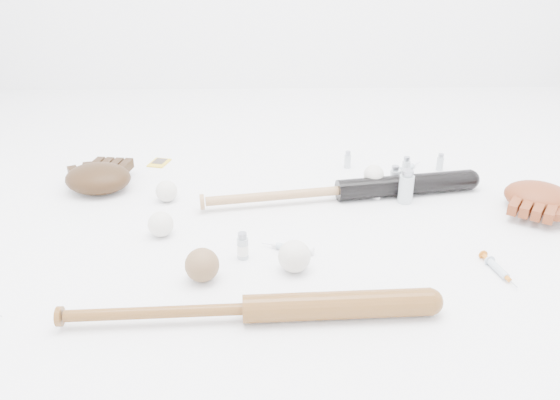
{
  "coord_description": "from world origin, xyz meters",
  "views": [
    {
      "loc": [
        -0.08,
        -1.34,
        0.71
      ],
      "look_at": [
        -0.05,
        0.02,
        0.06
      ],
      "focal_mm": 35.0,
      "sensor_mm": 36.0,
      "label": 1
    }
  ],
  "objects_px": {
    "bat_wood": "(247,309)",
    "glove_dark": "(98,178)",
    "pedestal": "(373,189)",
    "bat_dark": "(341,190)"
  },
  "relations": [
    {
      "from": "bat_wood",
      "to": "glove_dark",
      "type": "relative_size",
      "value": 3.34
    },
    {
      "from": "glove_dark",
      "to": "pedestal",
      "type": "height_order",
      "value": "glove_dark"
    },
    {
      "from": "glove_dark",
      "to": "pedestal",
      "type": "bearing_deg",
      "value": 5.18
    },
    {
      "from": "glove_dark",
      "to": "bat_wood",
      "type": "bearing_deg",
      "value": -45.36
    },
    {
      "from": "bat_wood",
      "to": "pedestal",
      "type": "relative_size",
      "value": 12.82
    },
    {
      "from": "glove_dark",
      "to": "pedestal",
      "type": "distance_m",
      "value": 0.85
    },
    {
      "from": "bat_wood",
      "to": "pedestal",
      "type": "distance_m",
      "value": 0.71
    },
    {
      "from": "bat_dark",
      "to": "glove_dark",
      "type": "distance_m",
      "value": 0.75
    },
    {
      "from": "bat_dark",
      "to": "pedestal",
      "type": "height_order",
      "value": "bat_dark"
    },
    {
      "from": "bat_wood",
      "to": "pedestal",
      "type": "bearing_deg",
      "value": 56.55
    }
  ]
}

